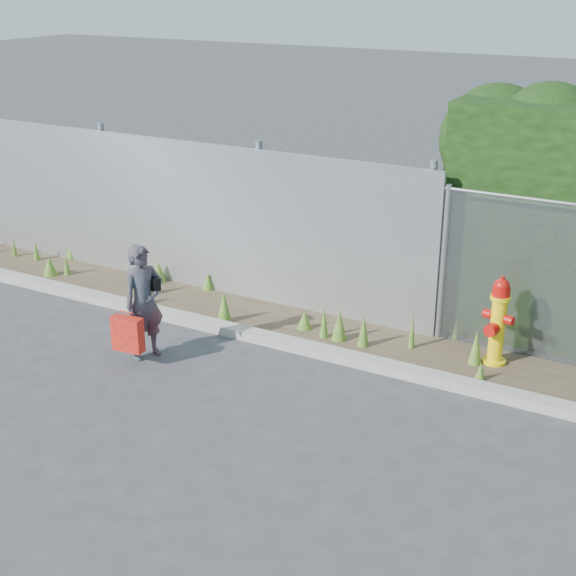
{
  "coord_description": "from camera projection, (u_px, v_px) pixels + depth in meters",
  "views": [
    {
      "loc": [
        3.89,
        -6.24,
        4.48
      ],
      "look_at": [
        -0.3,
        1.4,
        1.0
      ],
      "focal_mm": 50.0,
      "sensor_mm": 36.0,
      "label": 1
    }
  ],
  "objects": [
    {
      "name": "red_tote_bag",
      "position": [
        128.0,
        334.0,
        9.59
      ],
      "size": [
        0.39,
        0.14,
        0.51
      ],
      "rotation": [
        0.0,
        0.0,
        0.08
      ],
      "color": "#AC091C"
    },
    {
      "name": "fire_hydrant",
      "position": [
        498.0,
        323.0,
        9.55
      ],
      "size": [
        0.38,
        0.34,
        1.14
      ],
      "rotation": [
        0.0,
        0.0,
        -0.25
      ],
      "color": "yellow",
      "rests_on": "ground"
    },
    {
      "name": "corrugated_fence",
      "position": [
        167.0,
        212.0,
        11.97
      ],
      "size": [
        8.5,
        0.21,
        2.3
      ],
      "color": "#AEB1B5",
      "rests_on": "ground"
    },
    {
      "name": "woman",
      "position": [
        144.0,
        302.0,
        9.7
      ],
      "size": [
        0.52,
        0.62,
        1.44
      ],
      "primitive_type": "imported",
      "rotation": [
        0.0,
        0.0,
        1.17
      ],
      "color": "#0F5862",
      "rests_on": "ground"
    },
    {
      "name": "black_shoulder_bag",
      "position": [
        152.0,
        283.0,
        9.69
      ],
      "size": [
        0.21,
        0.09,
        0.16
      ],
      "rotation": [
        0.0,
        0.0,
        -0.24
      ],
      "color": "black"
    },
    {
      "name": "curb",
      "position": [
        325.0,
        352.0,
        9.92
      ],
      "size": [
        16.0,
        0.22,
        0.12
      ],
      "primitive_type": "cube",
      "color": "gray",
      "rests_on": "ground"
    },
    {
      "name": "ground",
      "position": [
        249.0,
        424.0,
        8.48
      ],
      "size": [
        80.0,
        80.0,
        0.0
      ],
      "primitive_type": "plane",
      "color": "#39393B",
      "rests_on": "ground"
    },
    {
      "name": "weed_strip",
      "position": [
        444.0,
        349.0,
        9.83
      ],
      "size": [
        16.0,
        1.31,
        0.55
      ],
      "color": "#453727",
      "rests_on": "ground"
    }
  ]
}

